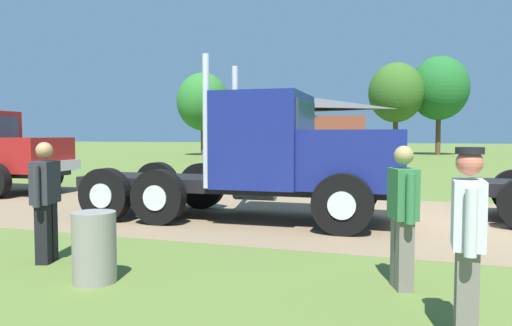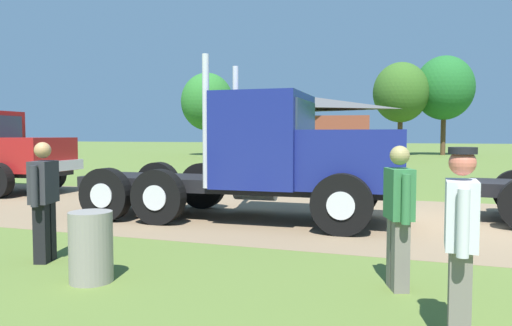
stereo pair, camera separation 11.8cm
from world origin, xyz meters
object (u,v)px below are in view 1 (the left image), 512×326
(steel_barrel, at_px, (94,247))
(shed_building, at_px, (296,128))
(truck_foreground_white, at_px, (276,160))
(visitor_by_barrel, at_px, (403,212))
(visitor_walking_mid, at_px, (468,235))
(visitor_standing_near, at_px, (46,197))

(steel_barrel, xyz_separation_m, shed_building, (-4.88, 30.98, 1.89))
(truck_foreground_white, relative_size, visitor_by_barrel, 4.25)
(visitor_by_barrel, xyz_separation_m, steel_barrel, (-3.65, -0.94, -0.49))
(shed_building, bearing_deg, visitor_walking_mid, -73.82)
(visitor_by_barrel, relative_size, shed_building, 0.15)
(visitor_walking_mid, relative_size, shed_building, 0.15)
(visitor_by_barrel, distance_m, steel_barrel, 3.80)
(visitor_standing_near, relative_size, visitor_walking_mid, 1.00)
(visitor_walking_mid, bearing_deg, steel_barrel, 174.24)
(truck_foreground_white, xyz_separation_m, visitor_walking_mid, (3.28, -5.36, -0.35))
(truck_foreground_white, distance_m, visitor_by_barrel, 4.83)
(visitor_walking_mid, height_order, visitor_by_barrel, visitor_walking_mid)
(shed_building, bearing_deg, truck_foreground_white, -77.37)
(truck_foreground_white, height_order, steel_barrel, truck_foreground_white)
(visitor_walking_mid, bearing_deg, truck_foreground_white, 121.43)
(visitor_standing_near, xyz_separation_m, steel_barrel, (1.26, -0.59, -0.51))
(visitor_walking_mid, height_order, steel_barrel, visitor_walking_mid)
(visitor_standing_near, distance_m, visitor_walking_mid, 5.59)
(visitor_standing_near, distance_m, steel_barrel, 1.48)
(visitor_walking_mid, bearing_deg, visitor_standing_near, 169.50)
(visitor_walking_mid, distance_m, visitor_by_barrel, 1.48)
(visitor_walking_mid, xyz_separation_m, shed_building, (-9.11, 31.41, 1.38))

